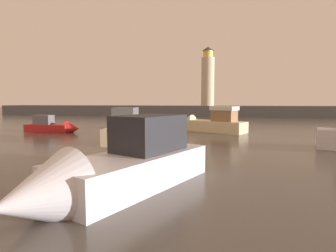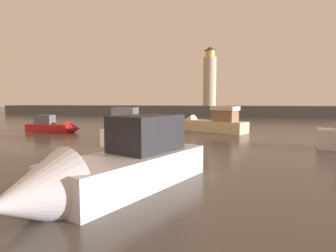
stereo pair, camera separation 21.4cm
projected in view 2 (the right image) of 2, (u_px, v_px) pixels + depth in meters
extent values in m
plane|color=#4C4742|center=(167.00, 129.00, 30.18)|extent=(220.00, 220.00, 0.00)
cube|color=#423F3D|center=(192.00, 111.00, 57.05)|extent=(84.67, 6.59, 2.17)
cylinder|color=beige|center=(210.00, 82.00, 55.85)|extent=(2.64, 2.64, 9.81)
cylinder|color=#F2CC59|center=(210.00, 54.00, 55.34)|extent=(1.98, 1.98, 1.37)
cone|color=#33383D|center=(210.00, 49.00, 55.25)|extent=(2.37, 2.37, 0.78)
cube|color=silver|center=(132.00, 170.00, 9.97)|extent=(4.84, 6.77, 1.18)
cone|color=silver|center=(30.00, 197.00, 6.91)|extent=(3.01, 2.94, 2.32)
cube|color=#232328|center=(146.00, 133.00, 10.50)|extent=(2.74, 3.16, 1.37)
cube|color=beige|center=(130.00, 133.00, 21.69)|extent=(3.18, 7.18, 1.17)
cone|color=beige|center=(140.00, 127.00, 25.75)|extent=(2.59, 2.46, 2.37)
cube|color=#595960|center=(126.00, 117.00, 20.36)|extent=(1.78, 2.26, 1.45)
cube|color=#B21E1E|center=(50.00, 128.00, 27.43)|extent=(4.72, 1.76, 0.78)
cone|color=#B21E1E|center=(74.00, 128.00, 26.78)|extent=(1.45, 1.54, 1.47)
cube|color=#595960|center=(45.00, 120.00, 27.49)|extent=(1.85, 1.11, 0.93)
cube|color=beige|center=(215.00, 126.00, 27.68)|extent=(6.60, 4.95, 1.11)
cone|color=beige|center=(186.00, 124.00, 30.05)|extent=(2.68, 2.73, 2.05)
cube|color=#8C6647|center=(225.00, 116.00, 26.88)|extent=(2.67, 2.38, 1.10)
cube|color=silver|center=(225.00, 108.00, 26.81)|extent=(2.93, 2.62, 0.39)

